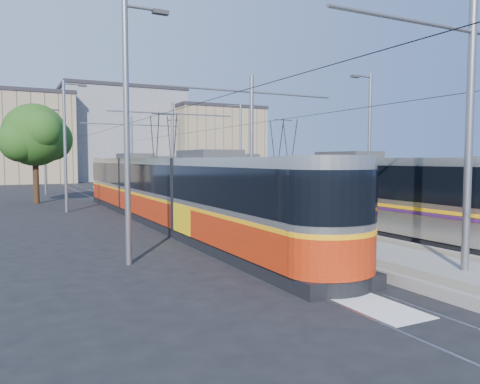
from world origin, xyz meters
TOP-DOWN VIEW (x-y plane):
  - ground at (0.00, 0.00)m, footprint 160.00×160.00m
  - platform at (0.00, 17.00)m, footprint 4.00×50.00m
  - tactile_strip_left at (-1.45, 17.00)m, footprint 0.70×50.00m
  - tactile_strip_right at (1.45, 17.00)m, footprint 0.70×50.00m
  - rails at (0.00, 17.00)m, footprint 8.71×70.00m
  - track_arrow at (-3.60, -3.00)m, footprint 1.20×5.00m
  - tram_left at (-3.60, 10.70)m, footprint 2.43×29.19m
  - tram_right at (3.60, 10.84)m, footprint 2.43×28.62m
  - catenary at (0.00, 14.15)m, footprint 9.20×70.00m
  - street_lamps at (-0.00, 21.00)m, footprint 15.18×38.22m
  - shelter at (0.49, 11.57)m, footprint 0.92×1.26m
  - tree at (-8.49, 25.34)m, footprint 5.02×4.64m
  - building_left at (-10.00, 60.00)m, footprint 16.32×12.24m
  - building_centre at (6.00, 64.00)m, footprint 18.36×14.28m
  - building_right at (20.00, 58.00)m, footprint 14.28×10.20m

SIDE VIEW (x-z plane):
  - ground at x=0.00m, z-range 0.00..0.00m
  - track_arrow at x=-3.60m, z-range 0.00..0.01m
  - rails at x=0.00m, z-range 0.00..0.03m
  - platform at x=0.00m, z-range 0.00..0.30m
  - tactile_strip_left at x=-1.45m, z-range 0.30..0.31m
  - tactile_strip_right at x=1.45m, z-range 0.30..0.31m
  - shelter at x=0.49m, z-range 0.36..2.88m
  - tram_left at x=-3.60m, z-range -1.04..4.46m
  - tram_right at x=3.60m, z-range -0.89..4.61m
  - street_lamps at x=0.00m, z-range 0.18..8.18m
  - catenary at x=0.00m, z-range 1.02..8.02m
  - tree at x=-8.49m, z-range 1.29..8.58m
  - building_right at x=20.00m, z-range 0.01..11.75m
  - building_left at x=-10.00m, z-range 0.01..12.45m
  - building_centre at x=6.00m, z-range 0.01..14.41m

